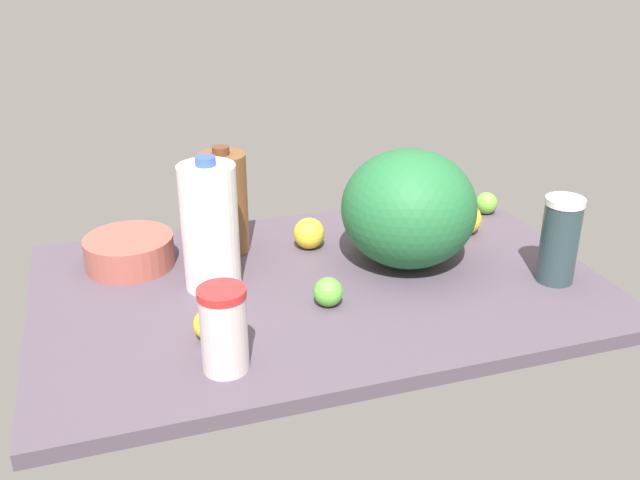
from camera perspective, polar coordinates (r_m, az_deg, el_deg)
The scene contains 12 objects.
countertop at distance 154.98cm, azimuth 0.00°, elevation -3.87°, with size 120.00×76.00×3.00cm, color #4D414E.
watermelon at distance 158.97cm, azimuth 7.10°, elevation 2.52°, with size 30.01×30.01×26.24cm, color #226736.
tumbler_cup at distance 123.57cm, azimuth -7.71°, elevation -7.10°, with size 8.41×8.41×15.72cm.
chocolate_milk_jug at distance 165.48cm, azimuth -7.70°, elevation 2.94°, with size 11.00×11.00×25.43cm.
mixing_bowl at distance 165.73cm, azimuth -14.99°, elevation -0.87°, with size 19.81×19.81×6.90cm, color #A45246.
shaker_bottle at distance 159.25cm, azimuth 18.62°, elevation 0.00°, with size 8.19×8.19×19.05cm.
milk_jug at distance 148.84cm, azimuth -8.80°, elevation 1.03°, with size 11.84×11.84×28.77cm.
lime_by_jug at distance 144.12cm, azimuth 0.67°, elevation -4.17°, with size 6.01×6.01×6.01cm, color #5CB43B.
lemon_near_front at distance 168.48cm, azimuth -0.88°, elevation 0.54°, with size 7.42×7.42×7.42cm, color yellow.
lime_loose at distance 193.57cm, azimuth 13.16°, elevation 2.89°, with size 5.81×5.81×5.81cm, color #69B339.
lemon_far_back at distance 134.85cm, azimuth -8.83°, elevation -6.68°, with size 6.04×6.04×6.04cm, color yellow.
lemon_beside_bowl at distance 179.71cm, azimuth 11.57°, elevation 1.67°, with size 7.81×7.81×7.81cm, color yellow.
Camera 1 is at (-41.54, -129.78, 75.33)cm, focal length 40.00 mm.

